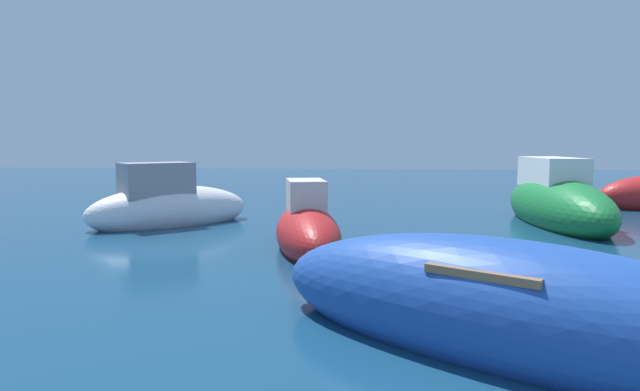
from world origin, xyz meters
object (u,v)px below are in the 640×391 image
Objects in this scene: moored_boat_3 at (307,230)px; moored_boat_2 at (557,203)px; moored_boat_1 at (500,309)px; moored_boat_7 at (168,206)px; moored_boat_0 at (163,196)px.

moored_boat_2 is at bearing 109.73° from moored_boat_3.
moored_boat_1 is 1.32× the size of moored_boat_7.
moored_boat_0 is 0.63× the size of moored_boat_1.
moored_boat_1 is (8.33, -11.91, 0.12)m from moored_boat_0.
moored_boat_3 is (-2.52, 4.84, -0.02)m from moored_boat_1.
moored_boat_2 is 7.27m from moored_boat_3.
moored_boat_1 is at bearing -23.82° from moored_boat_2.
moored_boat_3 reaches higher than moored_boat_1.
moored_boat_2 is (11.94, -3.18, 0.25)m from moored_boat_0.
moored_boat_2 is at bearing 99.68° from moored_boat_1.
moored_boat_0 is 12.36m from moored_boat_2.
moored_boat_3 is (-6.14, -3.89, -0.15)m from moored_boat_2.
moored_boat_1 is 0.95× the size of moored_boat_2.
moored_boat_7 is at bearing -85.04° from moored_boat_2.
moored_boat_7 reaches higher than moored_boat_0.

